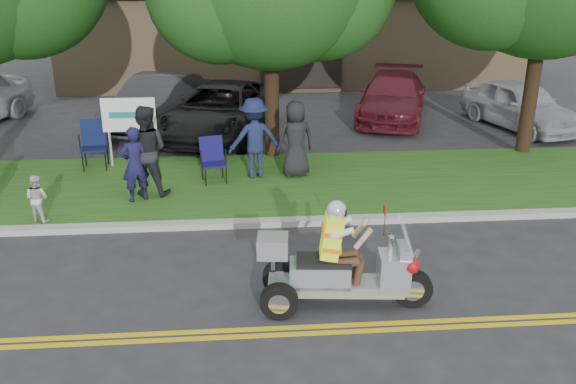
{
  "coord_description": "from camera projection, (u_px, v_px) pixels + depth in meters",
  "views": [
    {
      "loc": [
        -0.27,
        -7.61,
        4.86
      ],
      "look_at": [
        0.49,
        2.0,
        1.09
      ],
      "focal_mm": 38.0,
      "sensor_mm": 36.0,
      "label": 1
    }
  ],
  "objects": [
    {
      "name": "ground",
      "position": [
        265.0,
        313.0,
        8.86
      ],
      "size": [
        120.0,
        120.0,
        0.0
      ],
      "primitive_type": "plane",
      "color": "#28282B",
      "rests_on": "ground"
    },
    {
      "name": "centerline_near",
      "position": [
        267.0,
        335.0,
        8.32
      ],
      "size": [
        60.0,
        0.1,
        0.01
      ],
      "primitive_type": "cube",
      "color": "gold",
      "rests_on": "ground"
    },
    {
      "name": "centerline_far",
      "position": [
        267.0,
        329.0,
        8.46
      ],
      "size": [
        60.0,
        0.1,
        0.01
      ],
      "primitive_type": "cube",
      "color": "gold",
      "rests_on": "ground"
    },
    {
      "name": "curb",
      "position": [
        258.0,
        223.0,
        11.67
      ],
      "size": [
        60.0,
        0.25,
        0.12
      ],
      "primitive_type": "cube",
      "color": "#A8A89E",
      "rests_on": "ground"
    },
    {
      "name": "grass_verge",
      "position": [
        255.0,
        184.0,
        13.66
      ],
      "size": [
        60.0,
        4.0,
        0.1
      ],
      "primitive_type": "cube",
      "color": "#205316",
      "rests_on": "ground"
    },
    {
      "name": "commercial_building",
      "position": [
        292.0,
        26.0,
        25.89
      ],
      "size": [
        18.0,
        8.2,
        4.0
      ],
      "color": "#9E7F5B",
      "rests_on": "ground"
    },
    {
      "name": "business_sign",
      "position": [
        129.0,
        119.0,
        14.31
      ],
      "size": [
        1.25,
        0.06,
        1.75
      ],
      "color": "silver",
      "rests_on": "ground"
    },
    {
      "name": "trike_scooter",
      "position": [
        337.0,
        270.0,
        8.83
      ],
      "size": [
        2.57,
        0.89,
        1.68
      ],
      "rotation": [
        0.0,
        0.0,
        -0.09
      ],
      "color": "black",
      "rests_on": "ground"
    },
    {
      "name": "lawn_chair_a",
      "position": [
        213.0,
        157.0,
        13.53
      ],
      "size": [
        0.63,
        0.65,
        1.0
      ],
      "rotation": [
        0.0,
        0.0,
        0.22
      ],
      "color": "black",
      "rests_on": "grass_verge"
    },
    {
      "name": "lawn_chair_b",
      "position": [
        94.0,
        141.0,
        14.43
      ],
      "size": [
        0.65,
        0.67,
        1.12
      ],
      "rotation": [
        0.0,
        0.0,
        0.1
      ],
      "color": "black",
      "rests_on": "grass_verge"
    },
    {
      "name": "spectator_adult_left",
      "position": [
        135.0,
        164.0,
        12.34
      ],
      "size": [
        0.68,
        0.59,
        1.57
      ],
      "primitive_type": "imported",
      "rotation": [
        0.0,
        0.0,
        3.59
      ],
      "color": "#16153B",
      "rests_on": "grass_verge"
    },
    {
      "name": "spectator_adult_mid",
      "position": [
        146.0,
        151.0,
        12.62
      ],
      "size": [
        1.02,
        0.85,
        1.91
      ],
      "primitive_type": "imported",
      "rotation": [
        0.0,
        0.0,
        3.0
      ],
      "color": "black",
      "rests_on": "grass_verge"
    },
    {
      "name": "spectator_chair_a",
      "position": [
        254.0,
        138.0,
        13.66
      ],
      "size": [
        1.3,
        0.92,
        1.82
      ],
      "primitive_type": "imported",
      "rotation": [
        0.0,
        0.0,
        3.36
      ],
      "color": "#182044",
      "rests_on": "grass_verge"
    },
    {
      "name": "spectator_chair_b",
      "position": [
        296.0,
        139.0,
        13.74
      ],
      "size": [
        0.96,
        0.75,
        1.74
      ],
      "primitive_type": "imported",
      "rotation": [
        0.0,
        0.0,
        3.4
      ],
      "color": "black",
      "rests_on": "grass_verge"
    },
    {
      "name": "child_right",
      "position": [
        37.0,
        198.0,
        11.5
      ],
      "size": [
        0.55,
        0.5,
        0.92
      ],
      "primitive_type": "imported",
      "rotation": [
        0.0,
        0.0,
        2.73
      ],
      "color": "silver",
      "rests_on": "grass_verge"
    },
    {
      "name": "parked_car_left",
      "position": [
        158.0,
        102.0,
        18.15
      ],
      "size": [
        3.08,
        4.86,
        1.51
      ],
      "primitive_type": "imported",
      "rotation": [
        0.0,
        0.0,
        -0.35
      ],
      "color": "#28282A",
      "rests_on": "ground"
    },
    {
      "name": "parked_car_mid",
      "position": [
        220.0,
        110.0,
        17.28
      ],
      "size": [
        3.8,
        5.71,
        1.46
      ],
      "primitive_type": "imported",
      "rotation": [
        0.0,
        0.0,
        -0.29
      ],
      "color": "black",
      "rests_on": "ground"
    },
    {
      "name": "parked_car_right",
      "position": [
        393.0,
        96.0,
        19.14
      ],
      "size": [
        3.33,
        5.13,
        1.38
      ],
      "primitive_type": "imported",
      "rotation": [
        0.0,
        0.0,
        -0.32
      ],
      "color": "#55141D",
      "rests_on": "ground"
    },
    {
      "name": "parked_car_far_right",
      "position": [
        521.0,
        105.0,
        18.03
      ],
      "size": [
        2.72,
        4.4,
        1.4
      ],
      "primitive_type": "imported",
      "rotation": [
        0.0,
        0.0,
        0.28
      ],
      "color": "#A1A2A7",
      "rests_on": "ground"
    }
  ]
}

